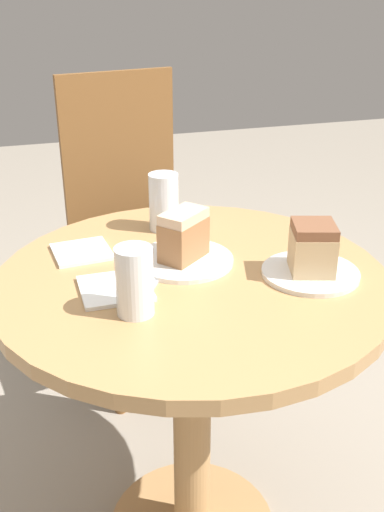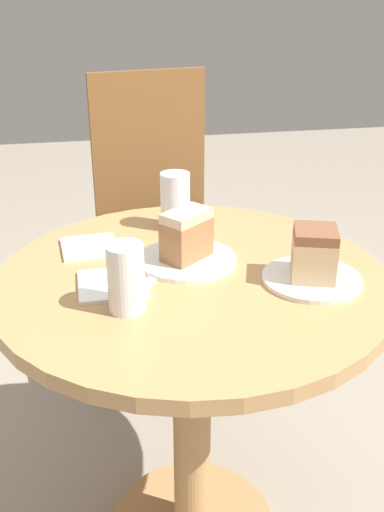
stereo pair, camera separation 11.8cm
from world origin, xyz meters
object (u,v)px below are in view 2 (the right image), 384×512
object	(u,v)px
cake_slice_near	(187,235)
glass_water	(126,282)
chair	(163,222)
glass_lemonade	(175,204)
plate_far	(312,279)
plate_near	(187,260)
cake_slice_far	(314,253)

from	to	relation	value
cake_slice_near	glass_water	bearing A→B (deg)	-128.76
chair	cake_slice_near	world-z (taller)	chair
glass_lemonade	glass_water	xyz separation A→B (m)	(-0.15, -0.36, -0.00)
glass_lemonade	plate_far	bearing A→B (deg)	-55.78
plate_near	plate_far	bearing A→B (deg)	-30.30
chair	cake_slice_far	xyz separation A→B (m)	(0.17, -0.88, 0.27)
glass_lemonade	plate_near	bearing A→B (deg)	-92.26
glass_lemonade	glass_water	size ratio (longest dim) A/B	1.06
plate_near	cake_slice_near	distance (m)	0.06
plate_far	cake_slice_near	distance (m)	0.27
plate_near	cake_slice_near	bearing A→B (deg)	180.00
cake_slice_far	glass_lemonade	xyz separation A→B (m)	(-0.22, 0.32, 0.00)
plate_near	cake_slice_far	world-z (taller)	cake_slice_far
chair	plate_near	size ratio (longest dim) A/B	4.78
plate_far	glass_lemonade	size ratio (longest dim) A/B	1.45
plate_near	glass_lemonade	bearing A→B (deg)	87.74
plate_near	glass_lemonade	xyz separation A→B (m)	(0.01, 0.19, 0.05)
chair	glass_water	bearing A→B (deg)	-111.43
glass_lemonade	glass_water	bearing A→B (deg)	-112.11
glass_lemonade	glass_water	world-z (taller)	glass_lemonade
cake_slice_near	chair	bearing A→B (deg)	85.89
cake_slice_far	glass_lemonade	distance (m)	0.39
chair	plate_far	world-z (taller)	chair
plate_far	glass_lemonade	distance (m)	0.39
cake_slice_near	glass_lemonade	distance (m)	0.19
glass_lemonade	cake_slice_far	bearing A→B (deg)	-55.78
plate_near	cake_slice_near	xyz separation A→B (m)	(-0.00, 0.00, 0.06)
plate_near	plate_far	world-z (taller)	same
plate_far	cake_slice_near	bearing A→B (deg)	149.70
chair	glass_lemonade	bearing A→B (deg)	-104.33
chair	plate_far	size ratio (longest dim) A/B	5.08
plate_far	glass_water	bearing A→B (deg)	-173.31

